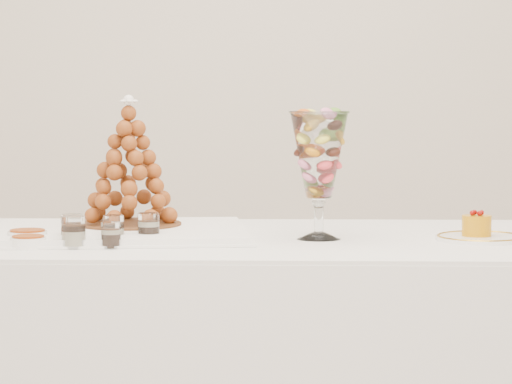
{
  "coord_description": "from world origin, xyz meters",
  "views": [
    {
      "loc": [
        -0.01,
        -2.8,
        1.21
      ],
      "look_at": [
        -0.01,
        0.22,
        0.94
      ],
      "focal_mm": 85.0,
      "sensor_mm": 36.0,
      "label": 1
    }
  ],
  "objects": [
    {
      "name": "verrine_e",
      "position": [
        -0.36,
        0.11,
        0.85
      ],
      "size": [
        0.05,
        0.05,
        0.06
      ],
      "primitive_type": "cylinder",
      "rotation": [
        0.0,
        0.0,
        0.12
      ],
      "color": "white",
      "rests_on": "buffet_table"
    },
    {
      "name": "macaron_vase",
      "position": [
        0.15,
        0.29,
        1.03
      ],
      "size": [
        0.15,
        0.15,
        0.33
      ],
      "color": "white",
      "rests_on": "buffet_table"
    },
    {
      "name": "croquembouche",
      "position": [
        -0.35,
        0.42,
        1.0
      ],
      "size": [
        0.29,
        0.29,
        0.35
      ],
      "rotation": [
        0.0,
        0.0,
        0.29
      ],
      "color": "brown",
      "rests_on": "lace_tray"
    },
    {
      "name": "ramekin_back",
      "position": [
        -0.58,
        0.2,
        0.83
      ],
      "size": [
        0.1,
        0.1,
        0.03
      ],
      "primitive_type": "cylinder",
      "color": "white",
      "rests_on": "buffet_table"
    },
    {
      "name": "verrine_d",
      "position": [
        -0.45,
        0.11,
        0.85
      ],
      "size": [
        0.06,
        0.06,
        0.08
      ],
      "primitive_type": "cylinder",
      "rotation": [
        0.0,
        0.0,
        0.03
      ],
      "color": "white",
      "rests_on": "buffet_table"
    },
    {
      "name": "verrine_a",
      "position": [
        -0.47,
        0.21,
        0.85
      ],
      "size": [
        0.07,
        0.07,
        0.07
      ],
      "primitive_type": "cylinder",
      "rotation": [
        0.0,
        0.0,
        -0.28
      ],
      "color": "white",
      "rests_on": "buffet_table"
    },
    {
      "name": "lace_tray",
      "position": [
        -0.37,
        0.35,
        0.83
      ],
      "size": [
        0.69,
        0.54,
        0.02
      ],
      "primitive_type": "cube",
      "rotation": [
        0.0,
        0.0,
        0.09
      ],
      "color": "white",
      "rests_on": "buffet_table"
    },
    {
      "name": "cake_plate",
      "position": [
        0.56,
        0.26,
        0.82
      ],
      "size": [
        0.23,
        0.23,
        0.01
      ],
      "primitive_type": "cylinder",
      "color": "white",
      "rests_on": "buffet_table"
    },
    {
      "name": "mousse_cake",
      "position": [
        0.55,
        0.27,
        0.85
      ],
      "size": [
        0.08,
        0.08,
        0.07
      ],
      "color": "#CA8309",
      "rests_on": "cake_plate"
    },
    {
      "name": "verrine_c",
      "position": [
        -0.28,
        0.23,
        0.85
      ],
      "size": [
        0.06,
        0.06,
        0.07
      ],
      "primitive_type": "cylinder",
      "rotation": [
        0.0,
        0.0,
        0.18
      ],
      "color": "white",
      "rests_on": "buffet_table"
    },
    {
      "name": "verrine_b",
      "position": [
        -0.37,
        0.21,
        0.85
      ],
      "size": [
        0.06,
        0.06,
        0.07
      ],
      "primitive_type": "cylinder",
      "rotation": [
        0.0,
        0.0,
        -0.16
      ],
      "color": "white",
      "rests_on": "buffet_table"
    },
    {
      "name": "ramekin_front",
      "position": [
        -0.56,
        0.11,
        0.83
      ],
      "size": [
        0.09,
        0.09,
        0.03
      ],
      "primitive_type": "cylinder",
      "color": "white",
      "rests_on": "buffet_table"
    }
  ]
}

